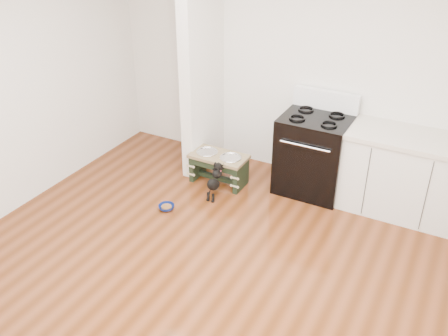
# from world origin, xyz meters

# --- Properties ---
(ground) EXTENTS (5.00, 5.00, 0.00)m
(ground) POSITION_xyz_m (0.00, 0.00, 0.00)
(ground) COLOR #4D240D
(ground) RESTS_ON ground
(room_shell) EXTENTS (5.00, 5.00, 5.00)m
(room_shell) POSITION_xyz_m (0.00, 0.00, 1.62)
(room_shell) COLOR silver
(room_shell) RESTS_ON ground
(partition_wall) EXTENTS (0.15, 0.80, 2.70)m
(partition_wall) POSITION_xyz_m (-1.18, 2.10, 1.35)
(partition_wall) COLOR silver
(partition_wall) RESTS_ON ground
(oven_range) EXTENTS (0.76, 0.69, 1.14)m
(oven_range) POSITION_xyz_m (0.25, 2.16, 0.48)
(oven_range) COLOR black
(oven_range) RESTS_ON ground
(cabinet_run) EXTENTS (1.24, 0.64, 0.91)m
(cabinet_run) POSITION_xyz_m (1.23, 2.18, 0.45)
(cabinet_run) COLOR silver
(cabinet_run) RESTS_ON ground
(dog_feeder) EXTENTS (0.68, 0.36, 0.39)m
(dog_feeder) POSITION_xyz_m (-0.78, 1.77, 0.26)
(dog_feeder) COLOR black
(dog_feeder) RESTS_ON ground
(puppy) EXTENTS (0.12, 0.35, 0.41)m
(puppy) POSITION_xyz_m (-0.66, 1.46, 0.23)
(puppy) COLOR black
(puppy) RESTS_ON ground
(floor_bowl) EXTENTS (0.23, 0.23, 0.06)m
(floor_bowl) POSITION_xyz_m (-1.01, 0.98, 0.03)
(floor_bowl) COLOR navy
(floor_bowl) RESTS_ON ground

